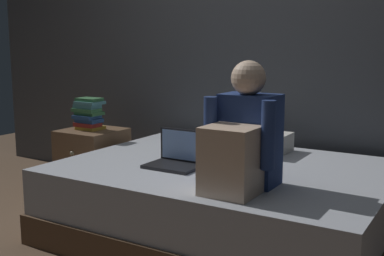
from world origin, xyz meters
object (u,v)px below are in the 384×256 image
laptop (177,158)px  book_stack (88,114)px  person_sitting (242,140)px  clothes_pile (183,139)px  pillow (247,142)px  nightstand (93,163)px  bed (225,201)px

laptop → book_stack: 1.16m
person_sitting → book_stack: 1.72m
person_sitting → clothes_pile: (-0.82, 0.73, -0.20)m
pillow → clothes_pile: pillow is taller
pillow → book_stack: book_stack is taller
person_sitting → pillow: size_ratio=1.17×
nightstand → pillow: pillow is taller
bed → pillow: bearing=97.6°
laptop → clothes_pile: laptop is taller
pillow → clothes_pile: bearing=-166.3°
book_stack → clothes_pile: 0.82m
bed → clothes_pile: (-0.52, 0.34, 0.29)m
person_sitting → bed: bearing=127.5°
person_sitting → pillow: bearing=113.2°
bed → book_stack: bearing=171.0°
person_sitting → pillow: (-0.36, 0.84, -0.19)m
nightstand → book_stack: book_stack is taller
laptop → book_stack: size_ratio=1.28×
clothes_pile → book_stack: bearing=-170.8°
laptop → pillow: size_ratio=0.57×
bed → pillow: size_ratio=3.57×
bed → clothes_pile: bearing=146.8°
pillow → book_stack: size_ratio=2.23×
nightstand → person_sitting: person_sitting is taller
clothes_pile → pillow: bearing=13.7°
bed → person_sitting: size_ratio=3.05×
nightstand → person_sitting: 1.77m
nightstand → laptop: 1.17m
laptop → nightstand: bearing=159.0°
person_sitting → nightstand: bearing=159.0°
book_stack → clothes_pile: bearing=9.2°
pillow → clothes_pile: size_ratio=2.01×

